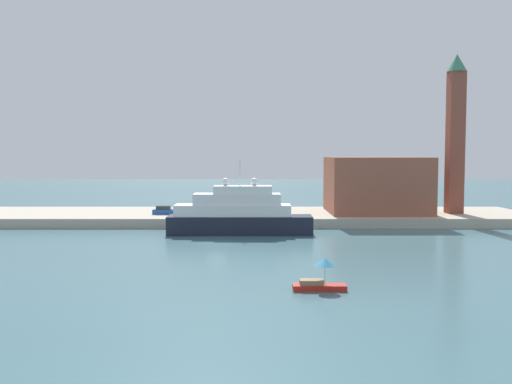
# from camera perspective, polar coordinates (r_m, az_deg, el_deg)

# --- Properties ---
(ground) EXTENTS (400.00, 400.00, 0.00)m
(ground) POSITION_cam_1_polar(r_m,az_deg,el_deg) (79.48, -3.75, -5.19)
(ground) COLOR #3D6670
(quay_dock) EXTENTS (110.00, 21.93, 1.62)m
(quay_dock) POSITION_cam_1_polar(r_m,az_deg,el_deg) (106.05, -2.76, -2.46)
(quay_dock) COLOR #B7AD99
(quay_dock) RESTS_ON ground
(large_yacht) EXTENTS (22.36, 4.87, 11.47)m
(large_yacht) POSITION_cam_1_polar(r_m,az_deg,el_deg) (88.66, -1.65, -2.26)
(large_yacht) COLOR black
(large_yacht) RESTS_ON ground
(small_motorboat) EXTENTS (4.89, 1.98, 2.96)m
(small_motorboat) POSITION_cam_1_polar(r_m,az_deg,el_deg) (53.02, 6.58, -8.51)
(small_motorboat) COLOR #B22319
(small_motorboat) RESTS_ON ground
(harbor_building) EXTENTS (17.69, 15.75, 10.19)m
(harbor_building) POSITION_cam_1_polar(r_m,az_deg,el_deg) (107.51, 12.09, 0.70)
(harbor_building) COLOR #93513D
(harbor_building) RESTS_ON quay_dock
(bell_tower) EXTENTS (3.58, 3.58, 28.65)m
(bell_tower) POSITION_cam_1_polar(r_m,az_deg,el_deg) (109.74, 19.45, 5.92)
(bell_tower) COLOR brown
(bell_tower) RESTS_ON quay_dock
(parked_car) EXTENTS (4.26, 1.76, 1.51)m
(parked_car) POSITION_cam_1_polar(r_m,az_deg,el_deg) (103.54, -8.96, -1.85)
(parked_car) COLOR #1E4C99
(parked_car) RESTS_ON quay_dock
(person_figure) EXTENTS (0.36, 0.36, 1.78)m
(person_figure) POSITION_cam_1_polar(r_m,az_deg,el_deg) (104.20, -6.82, -1.69)
(person_figure) COLOR #334C8C
(person_figure) RESTS_ON quay_dock
(mooring_bollard) EXTENTS (0.47, 0.47, 0.85)m
(mooring_bollard) POSITION_cam_1_polar(r_m,az_deg,el_deg) (96.18, -1.93, -2.37)
(mooring_bollard) COLOR black
(mooring_bollard) RESTS_ON quay_dock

